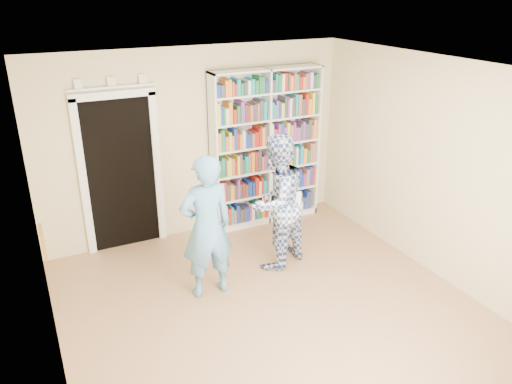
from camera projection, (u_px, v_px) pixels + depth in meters
floor at (279, 318)px, 5.56m from camera, size 5.00×5.00×0.00m
ceiling at (285, 73)px, 4.52m from camera, size 5.00×5.00×0.00m
wall_back at (196, 143)px, 7.11m from camera, size 4.50×0.00×4.50m
wall_left at (44, 258)px, 4.12m from camera, size 0.00×5.00×5.00m
wall_right at (446, 174)px, 5.96m from camera, size 0.00×5.00×5.00m
bookshelf at (266, 147)px, 7.46m from camera, size 1.71×0.32×2.36m
doorway at (120, 167)px, 6.70m from camera, size 1.10×0.08×2.43m
wall_art at (43, 242)px, 4.27m from camera, size 0.03×0.25×0.25m
man_blue at (207, 227)px, 5.70m from camera, size 0.64×0.43×1.74m
man_plaid at (276, 202)px, 6.32m from camera, size 1.06×0.96×1.78m
paper_sheet at (294, 202)px, 6.21m from camera, size 0.19×0.04×0.28m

